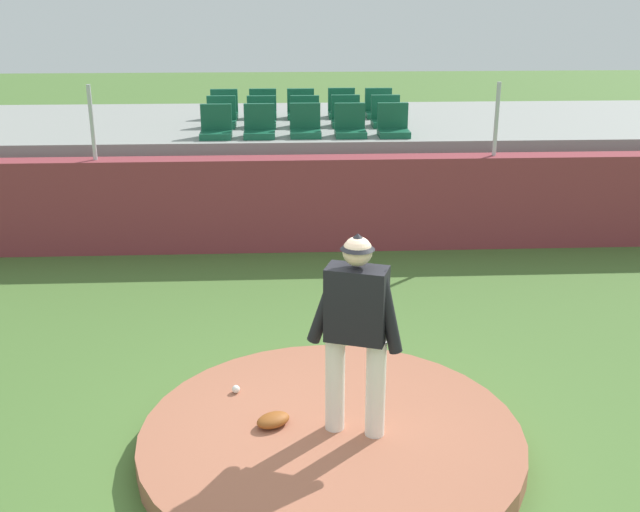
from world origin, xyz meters
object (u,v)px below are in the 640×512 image
Objects in this scene: baseball at (236,389)px; stadium_chair_0 at (216,127)px; stadium_chair_5 at (221,117)px; stadium_chair_6 at (262,117)px; fielding_glove at (273,420)px; pitcher at (356,321)px; stadium_chair_8 at (346,116)px; stadium_chair_12 at (301,109)px; stadium_chair_10 at (224,110)px; stadium_chair_14 at (379,108)px; stadium_chair_3 at (350,126)px; stadium_chair_4 at (393,126)px; stadium_chair_1 at (259,127)px; stadium_chair_13 at (342,108)px; stadium_chair_7 at (305,117)px; stadium_chair_2 at (305,126)px; stadium_chair_9 at (386,116)px; stadium_chair_11 at (263,109)px.

stadium_chair_0 is (-0.55, 5.68, 1.42)m from baseball.
stadium_chair_5 is 1.00× the size of stadium_chair_6.
fielding_glove is 7.30m from stadium_chair_6.
stadium_chair_8 reaches higher than pitcher.
baseball is at bearing 165.17° from pitcher.
stadium_chair_6 is at bearing 52.84° from stadium_chair_12.
pitcher is 3.50× the size of stadium_chair_0.
stadium_chair_10 is at bearing -90.17° from stadium_chair_0.
stadium_chair_8 is 2.26m from stadium_chair_10.
stadium_chair_5 is (0.02, 0.93, 0.00)m from stadium_chair_0.
fielding_glove is at bearing 76.96° from stadium_chair_14.
stadium_chair_0 is (-1.58, 6.37, 0.44)m from pitcher.
stadium_chair_3 and stadium_chair_12 have the same top height.
stadium_chair_6 and stadium_chair_10 have the same top height.
stadium_chair_4 is (2.22, 5.68, 1.42)m from baseball.
stadium_chair_5 is (-0.88, 7.19, 1.40)m from fielding_glove.
stadium_chair_4 is at bearing 179.70° from stadium_chair_1.
stadium_chair_12 is (0.68, 0.90, 0.00)m from stadium_chair_6.
baseball is 7.82m from stadium_chair_13.
baseball is 0.15× the size of stadium_chair_13.
stadium_chair_4 is (2.10, -0.01, 0.00)m from stadium_chair_1.
stadium_chair_12 is 1.00× the size of stadium_chair_14.
stadium_chair_14 is at bearing 176.06° from stadium_chair_13.
stadium_chair_1 reaches higher than pitcher.
stadium_chair_3 is 1.00× the size of stadium_chair_13.
stadium_chair_7 reaches higher than pitcher.
fielding_glove is 0.60× the size of stadium_chair_5.
stadium_chair_7 reaches higher than fielding_glove.
stadium_chair_12 and stadium_chair_14 have the same top height.
stadium_chair_6 is at bearing -51.03° from stadium_chair_2.
stadium_chair_1 is 2.28m from stadium_chair_9.
stadium_chair_0 is at bearing 89.83° from stadium_chair_10.
stadium_chair_11 is (0.02, 1.81, 0.00)m from stadium_chair_1.
stadium_chair_6 is 1.00× the size of stadium_chair_7.
stadium_chair_10 is (-0.68, 0.89, 0.00)m from stadium_chair_6.
stadium_chair_13 reaches higher than pitcher.
stadium_chair_10 is at bearing 0.20° from stadium_chair_12.
stadium_chair_10 is 1.00× the size of stadium_chair_14.
stadium_chair_3 is 1.00× the size of stadium_chair_14.
stadium_chair_0 is 1.00× the size of stadium_chair_3.
pitcher is 5.83× the size of fielding_glove.
pitcher is 3.50× the size of stadium_chair_9.
stadium_chair_7 is (0.51, 7.15, 1.40)m from fielding_glove.
stadium_chair_0 is at bearing 41.34° from stadium_chair_13.
stadium_chair_5 is at bearing 52.58° from stadium_chair_11.
stadium_chair_11 is 1.41m from stadium_chair_13.
stadium_chair_6 is at bearing 127.30° from stadium_chair_10.
stadium_chair_14 is (1.18, 8.17, 0.44)m from pitcher.
stadium_chair_0 is 1.39m from stadium_chair_2.
stadium_chair_8 is at bearing 76.84° from baseball.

